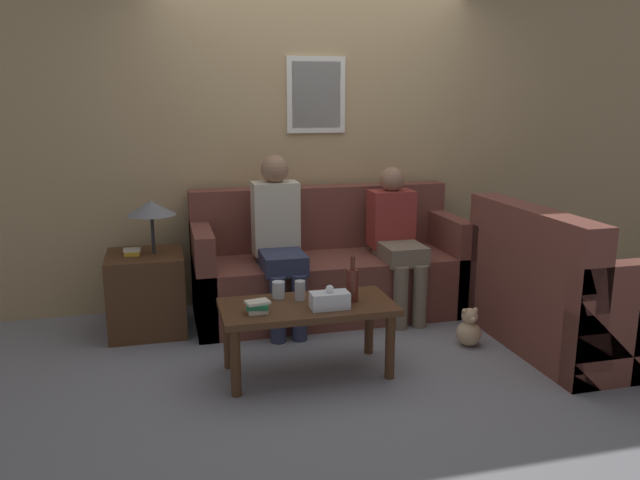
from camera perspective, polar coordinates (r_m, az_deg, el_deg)
ground_plane at (r=4.62m, az=2.31°, el=-8.48°), size 16.00×16.00×0.00m
wall_back at (r=5.19m, az=-0.47°, el=8.72°), size 9.00×0.08×2.60m
couch_main at (r=4.95m, az=0.74°, el=-2.75°), size 2.10×0.80×0.98m
couch_side at (r=4.58m, az=21.07°, el=-4.93°), size 0.80×1.34×0.98m
coffee_table at (r=3.85m, az=-1.16°, el=-6.82°), size 1.06×0.52×0.45m
side_table_with_lamp at (r=4.72m, az=-15.53°, el=-4.16°), size 0.54×0.54×0.97m
wine_bottle at (r=3.86m, az=2.99°, el=-4.05°), size 0.07×0.07×0.29m
drinking_glass at (r=3.94m, az=-3.82°, el=-4.56°), size 0.08×0.08×0.10m
book_stack at (r=3.69m, az=-5.73°, el=-6.07°), size 0.15×0.13×0.07m
soda_can at (r=3.89m, az=-1.84°, el=-4.63°), size 0.07×0.07×0.12m
tissue_box at (r=3.74m, az=0.89°, el=-5.49°), size 0.23×0.12×0.14m
person_left at (r=4.59m, az=-3.80°, el=0.45°), size 0.34×0.63×1.27m
person_right at (r=4.85m, az=7.02°, el=0.42°), size 0.34×0.60×1.16m
teddy_bear at (r=4.48m, az=13.47°, el=-7.94°), size 0.17×0.17×0.27m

